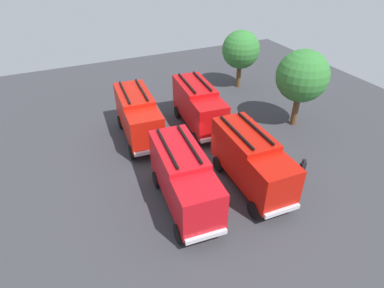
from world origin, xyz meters
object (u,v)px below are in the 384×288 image
Objects in this scene: firefighter_1 at (208,99)px; firefighter_3 at (250,127)px; traffic_cone_0 at (201,164)px; fire_truck_3 at (251,159)px; fire_truck_2 at (199,105)px; traffic_cone_2 at (258,160)px; fire_truck_1 at (184,177)px; traffic_cone_1 at (254,157)px; fire_truck_0 at (138,115)px; tree_0 at (241,50)px; tree_1 at (302,76)px; firefighter_2 at (302,169)px.

firefighter_1 is 6.31m from firefighter_3.
fire_truck_3 is at bearing 34.55° from traffic_cone_0.
traffic_cone_2 is at bearing 18.66° from fire_truck_2.
fire_truck_1 is 10.44× the size of traffic_cone_2.
firefighter_1 is at bearing -39.44° from firefighter_3.
traffic_cone_1 is at bearing 78.26° from traffic_cone_0.
traffic_cone_1 is (6.23, 1.64, -1.82)m from fire_truck_2.
fire_truck_2 is 7.17m from traffic_cone_2.
firefighter_3 reaches higher than firefighter_1.
fire_truck_0 is 10.41× the size of traffic_cone_2.
tree_0 is (-14.42, 12.74, 1.96)m from fire_truck_1.
fire_truck_3 reaches higher than traffic_cone_1.
firefighter_3 is (3.44, 3.06, -1.11)m from fire_truck_2.
traffic_cone_0 reaches higher than traffic_cone_2.
tree_0 is 9.23m from tree_1.
traffic_cone_1 is 0.95× the size of traffic_cone_2.
fire_truck_2 is 10.16m from firefighter_2.
tree_1 reaches higher than traffic_cone_2.
tree_0 is at bearing -179.21° from tree_1.
fire_truck_1 is 10.95× the size of traffic_cone_1.
firefighter_2 is at bearing 53.08° from traffic_cone_0.
traffic_cone_1 is at bearing 19.73° from fire_truck_2.
fire_truck_1 is at bearing 74.66° from firefighter_2.
tree_0 reaches higher than fire_truck_0.
firefighter_3 is 0.30× the size of tree_0.
firefighter_2 is at bearing -36.13° from tree_1.
tree_1 is at bearing -131.19° from firefighter_3.
fire_truck_0 is 1.10× the size of tree_1.
fire_truck_3 is 1.09× the size of tree_1.
traffic_cone_1 is at bearing -63.51° from tree_1.
firefighter_1 is 0.97× the size of firefighter_2.
tree_1 reaches higher than fire_truck_1.
traffic_cone_0 is 4.23m from traffic_cone_2.
tree_0 is at bearing 153.50° from fire_truck_3.
traffic_cone_0 is at bearing 46.72° from firefighter_2.
firefighter_3 is 11.11m from tree_0.
firefighter_1 is at bearing 111.68° from fire_truck_0.
traffic_cone_0 is (5.79, 2.84, -1.78)m from fire_truck_0.
firefighter_1 is 7.04m from tree_0.
traffic_cone_2 is (9.58, -0.78, -0.63)m from firefighter_1.
firefighter_1 is at bearing 149.82° from traffic_cone_0.
tree_0 is 14.75m from traffic_cone_2.
traffic_cone_2 is at bearing 134.58° from fire_truck_3.
firefighter_2 reaches higher than traffic_cone_0.
firefighter_1 is 12.45m from firefighter_2.
tree_1 is 9.05× the size of traffic_cone_0.
firefighter_2 is 0.27× the size of tree_1.
firefighter_2 is at bearing 24.93° from traffic_cone_1.
tree_1 is at bearing 116.69° from fire_truck_1.
fire_truck_3 is at bearing 65.72° from firefighter_2.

